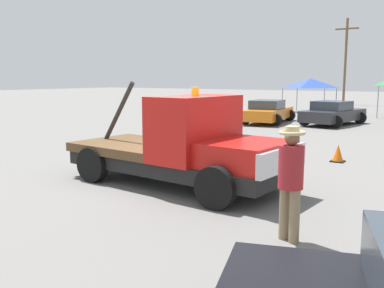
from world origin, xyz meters
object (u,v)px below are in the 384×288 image
(parked_car_tan, at_px, (213,109))
(traffic_cone, at_px, (338,154))
(parked_car_charcoal, at_px, (333,113))
(tow_truck, at_px, (186,148))
(parked_car_orange, at_px, (268,112))
(person_near_truck, at_px, (291,174))
(canopy_tent_blue, at_px, (310,83))
(utility_pole, at_px, (345,59))

(parked_car_tan, relative_size, traffic_cone, 8.33)
(traffic_cone, bearing_deg, parked_car_charcoal, 106.30)
(tow_truck, bearing_deg, parked_car_charcoal, 97.44)
(parked_car_tan, distance_m, traffic_cone, 14.62)
(parked_car_tan, distance_m, parked_car_orange, 3.93)
(parked_car_orange, height_order, parked_car_charcoal, same)
(tow_truck, bearing_deg, person_near_truck, -26.42)
(tow_truck, distance_m, canopy_tent_blue, 24.51)
(parked_car_tan, height_order, utility_pole, utility_pole)
(tow_truck, distance_m, utility_pole, 35.76)
(tow_truck, distance_m, parked_car_orange, 15.57)
(tow_truck, relative_size, parked_car_charcoal, 1.20)
(parked_car_orange, xyz_separation_m, traffic_cone, (6.62, -9.77, -0.40))
(tow_truck, distance_m, traffic_cone, 5.66)
(parked_car_charcoal, bearing_deg, canopy_tent_blue, 36.21)
(traffic_cone, bearing_deg, tow_truck, -113.25)
(parked_car_tan, bearing_deg, canopy_tent_blue, -24.12)
(tow_truck, xyz_separation_m, parked_car_tan, (-8.32, 15.29, -0.29))
(parked_car_orange, height_order, utility_pole, utility_pole)
(parked_car_tan, relative_size, utility_pole, 0.55)
(parked_car_tan, distance_m, parked_car_charcoal, 7.42)
(parked_car_tan, distance_m, canopy_tent_blue, 9.46)
(tow_truck, relative_size, parked_car_orange, 1.15)
(parked_car_charcoal, distance_m, traffic_cone, 11.22)
(person_near_truck, bearing_deg, traffic_cone, 30.46)
(traffic_cone, bearing_deg, utility_pole, 103.93)
(tow_truck, relative_size, person_near_truck, 3.15)
(utility_pole, bearing_deg, parked_car_orange, -87.66)
(person_near_truck, distance_m, canopy_tent_blue, 27.25)
(parked_car_tan, relative_size, canopy_tent_blue, 1.42)
(person_near_truck, relative_size, parked_car_orange, 0.37)
(parked_car_tan, xyz_separation_m, traffic_cone, (10.54, -10.13, -0.39))
(traffic_cone, relative_size, utility_pole, 0.07)
(traffic_cone, distance_m, utility_pole, 31.23)
(tow_truck, distance_m, person_near_truck, 3.88)
(tow_truck, xyz_separation_m, parked_car_charcoal, (-0.93, 15.92, -0.29))
(parked_car_charcoal, xyz_separation_m, traffic_cone, (3.15, -10.76, -0.40))
(canopy_tent_blue, bearing_deg, parked_car_tan, -111.33)
(person_near_truck, xyz_separation_m, utility_pole, (-8.57, 37.17, 3.31))
(parked_car_tan, height_order, traffic_cone, parked_car_tan)
(parked_car_orange, relative_size, utility_pole, 0.61)
(parked_car_orange, relative_size, traffic_cone, 9.23)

